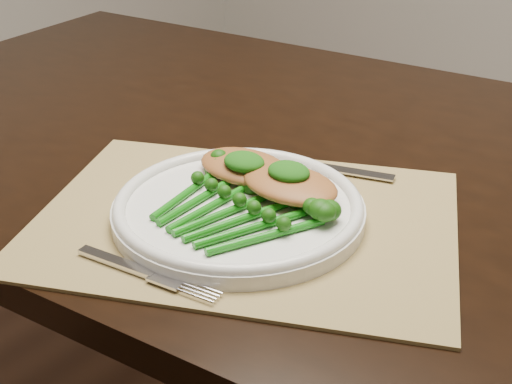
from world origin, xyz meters
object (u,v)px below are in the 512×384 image
Objects in this scene: dining_table at (293,348)px; placemat at (245,220)px; chicken_fillet_left at (244,166)px; broccolini_bundle at (225,213)px; dinner_plate at (238,208)px.

dining_table is 3.48× the size of placemat.
broccolini_bundle is at bearing -61.94° from chicken_fillet_left.
dining_table is at bearing 98.47° from chicken_fillet_left.
chicken_fillet_left is 0.63× the size of broccolini_bundle.
broccolini_bundle is at bearing -119.20° from placemat.
broccolini_bundle is (0.07, -0.24, 0.40)m from dining_table.
chicken_fillet_left is at bearing 124.73° from dinner_plate.
broccolini_bundle reaches higher than dining_table.
dinner_plate is 2.37× the size of chicken_fillet_left.
dinner_plate is at bearing 109.40° from broccolini_bundle.
broccolini_bundle reaches higher than dinner_plate.
chicken_fillet_left reaches higher than dining_table.
placemat is 0.02m from dinner_plate.
placemat is (0.07, -0.21, 0.38)m from dining_table.
broccolini_bundle is (0.01, -0.03, 0.01)m from dinner_plate.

